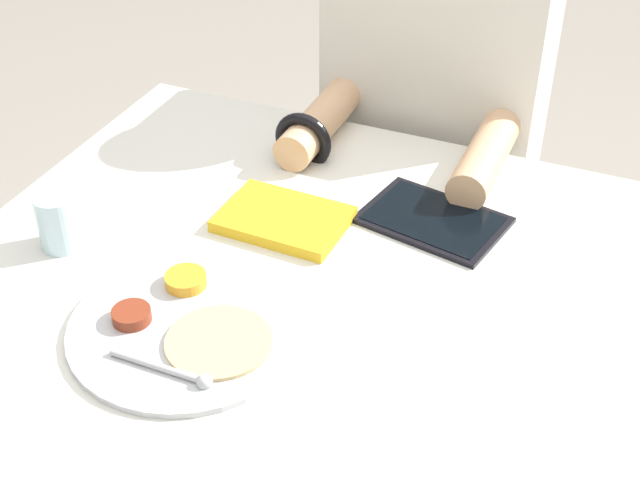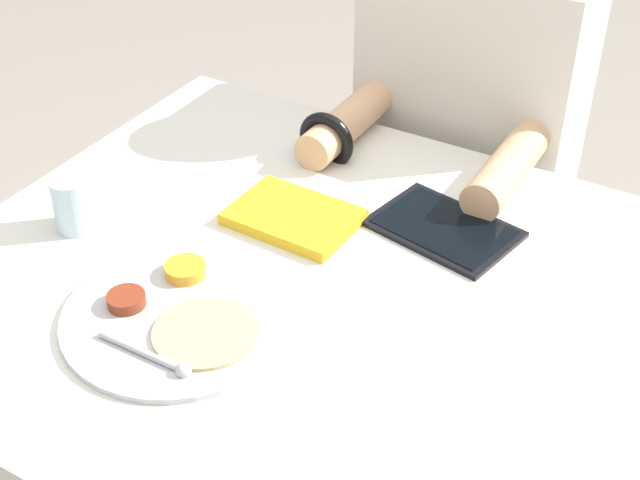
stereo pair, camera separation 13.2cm
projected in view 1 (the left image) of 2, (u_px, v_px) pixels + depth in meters
dining_table at (309, 441)px, 1.55m from camera, size 1.11×0.97×0.72m
thali_tray at (188, 326)px, 1.25m from camera, size 0.34×0.34×0.03m
red_notebook at (284, 220)px, 1.46m from camera, size 0.21×0.15×0.02m
tablet_device at (433, 220)px, 1.46m from camera, size 0.25×0.20×0.01m
person_diner at (428, 167)px, 1.88m from camera, size 0.43×0.46×1.21m
drinking_glass at (59, 221)px, 1.39m from camera, size 0.07×0.07×0.09m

